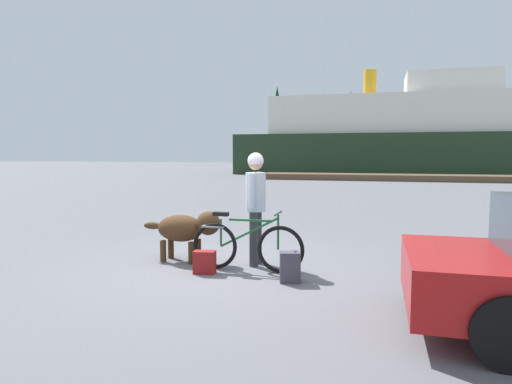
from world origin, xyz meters
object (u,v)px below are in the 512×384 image
object	(u,v)px
sailboat_moored	(323,166)
bicycle	(246,246)
backpack	(290,267)
ferry_boat	(413,137)
handbag_pannier	(205,262)
person_cyclist	(256,197)
dog	(186,228)

from	to	relation	value
sailboat_moored	bicycle	bearing A→B (deg)	-84.80
backpack	ferry_boat	bearing A→B (deg)	83.67
handbag_pannier	ferry_boat	world-z (taller)	ferry_boat
bicycle	person_cyclist	world-z (taller)	person_cyclist
person_cyclist	sailboat_moored	xyz separation A→B (m)	(-3.67, 39.57, -0.60)
dog	bicycle	bearing A→B (deg)	-15.73
backpack	handbag_pannier	world-z (taller)	backpack
person_cyclist	ferry_boat	xyz separation A→B (m)	(4.60, 34.20, 2.11)
person_cyclist	dog	xyz separation A→B (m)	(-1.16, -0.08, -0.54)
person_cyclist	ferry_boat	world-z (taller)	ferry_boat
bicycle	person_cyclist	xyz separation A→B (m)	(0.04, 0.40, 0.71)
handbag_pannier	ferry_boat	xyz separation A→B (m)	(5.20, 34.91, 3.03)
ferry_boat	handbag_pannier	bearing A→B (deg)	-98.47
backpack	handbag_pannier	xyz separation A→B (m)	(-1.31, 0.11, -0.04)
ferry_boat	backpack	bearing A→B (deg)	-96.33
person_cyclist	backpack	xyz separation A→B (m)	(0.72, -0.82, -0.88)
bicycle	person_cyclist	distance (m)	0.81
dog	ferry_boat	xyz separation A→B (m)	(5.77, 34.28, 2.65)
backpack	ferry_boat	size ratio (longest dim) A/B	0.01
person_cyclist	sailboat_moored	world-z (taller)	sailboat_moored
backpack	person_cyclist	bearing A→B (deg)	131.35
handbag_pannier	person_cyclist	bearing A→B (deg)	50.03
dog	backpack	size ratio (longest dim) A/B	3.20
dog	backpack	world-z (taller)	dog
dog	handbag_pannier	xyz separation A→B (m)	(0.57, -0.63, -0.38)
person_cyclist	backpack	size ratio (longest dim) A/B	4.24
bicycle	backpack	size ratio (longest dim) A/B	4.14
person_cyclist	dog	size ratio (longest dim) A/B	1.32
handbag_pannier	sailboat_moored	distance (m)	40.39
backpack	ferry_boat	distance (m)	35.36
person_cyclist	handbag_pannier	xyz separation A→B (m)	(-0.59, -0.71, -0.92)
person_cyclist	bicycle	bearing A→B (deg)	-95.48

